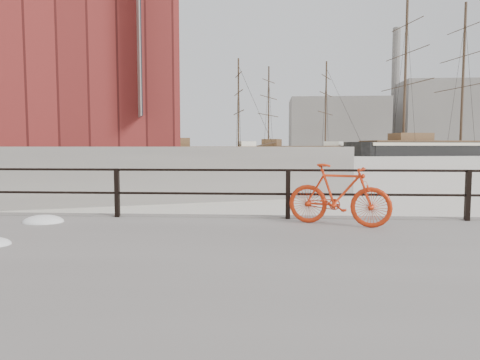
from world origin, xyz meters
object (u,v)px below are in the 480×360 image
(bicycle, at_px, (339,195))
(barque_black, at_px, (460,155))
(workboat_near, at_px, (32,164))
(workboat_far, at_px, (49,162))
(schooner_mid, at_px, (296,155))
(schooner_left, at_px, (208,157))

(bicycle, xyz_separation_m, barque_black, (38.47, 83.00, -0.92))
(bicycle, xyz_separation_m, workboat_near, (-25.97, 35.48, -0.92))
(workboat_near, bearing_deg, workboat_far, 97.44)
(workboat_far, bearing_deg, schooner_mid, 48.10)
(bicycle, relative_size, workboat_near, 0.15)
(workboat_far, bearing_deg, barque_black, 27.13)
(schooner_mid, xyz_separation_m, schooner_left, (-16.78, -16.61, 0.00))
(schooner_mid, distance_m, schooner_left, 23.61)
(schooner_mid, xyz_separation_m, workboat_far, (-32.72, -42.47, 0.00))
(schooner_mid, height_order, workboat_near, schooner_mid)
(schooner_left, bearing_deg, schooner_mid, 31.66)
(schooner_mid, bearing_deg, workboat_near, -100.11)
(schooner_left, xyz_separation_m, workboat_near, (-14.13, -32.91, 0.00))
(barque_black, xyz_separation_m, workboat_near, (-64.44, -47.52, 0.00))
(bicycle, bearing_deg, schooner_left, 121.15)
(schooner_left, relative_size, workboat_far, 2.43)
(schooner_left, distance_m, workboat_far, 30.38)
(schooner_mid, height_order, workboat_far, schooner_mid)
(schooner_left, xyz_separation_m, workboat_far, (-15.94, -25.87, 0.00))
(schooner_left, distance_m, workboat_near, 35.82)
(schooner_left, bearing_deg, barque_black, 3.16)
(workboat_far, bearing_deg, schooner_left, 54.06)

